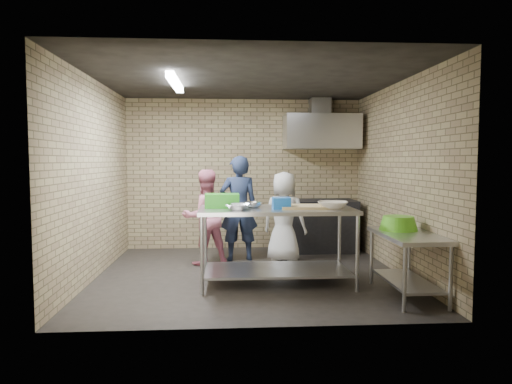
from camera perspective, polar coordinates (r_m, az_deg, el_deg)
floor at (r=6.45m, az=-0.79°, el=-10.38°), size 4.20×4.20×0.00m
ceiling at (r=6.34m, az=-0.81°, el=13.98°), size 4.20×4.20×0.00m
back_wall at (r=8.25m, az=-1.50°, el=2.25°), size 4.20×0.06×2.70m
front_wall at (r=4.25m, az=0.56°, el=0.62°), size 4.20×0.06×2.70m
left_wall at (r=6.49m, az=-19.66°, el=1.55°), size 0.06×4.00×2.70m
right_wall at (r=6.69m, az=17.48°, el=1.67°), size 0.06×4.00×2.70m
prep_table at (r=5.93m, az=2.58°, el=-6.77°), size 1.98×0.99×0.99m
side_counter at (r=5.69m, az=18.46°, el=-8.66°), size 0.60×1.20×0.75m
stove at (r=8.14m, az=8.17°, el=-4.17°), size 1.20×0.70×0.90m
range_hood at (r=8.12m, az=8.21°, el=7.48°), size 1.30×0.60×0.60m
hood_duct at (r=8.31m, az=8.03°, el=10.52°), size 0.35×0.30×0.30m
wall_shelf at (r=8.37m, az=9.96°, el=6.13°), size 0.80×0.20×0.04m
fluorescent_fixture at (r=6.36m, az=-10.10°, el=13.34°), size 0.10×1.25×0.08m
green_crate at (r=5.93m, az=-4.27°, el=-1.09°), size 0.44×0.33×0.18m
blue_tub at (r=5.75m, az=3.20°, el=-1.40°), size 0.22×0.22×0.14m
cutting_board at (r=5.88m, az=6.01°, el=-1.84°), size 0.60×0.46×0.03m
mixing_bowl_a at (r=5.62m, az=-2.26°, el=-1.87°), size 0.37×0.37×0.08m
mixing_bowl_b at (r=5.87m, az=-0.37°, el=-1.62°), size 0.28×0.28×0.07m
ceramic_bowl at (r=5.82m, az=9.62°, el=-1.64°), size 0.45×0.45×0.09m
green_basin at (r=5.83m, az=17.45°, el=-3.74°), size 0.46×0.46×0.17m
bottle_green at (r=8.41m, az=10.96°, el=6.75°), size 0.06×0.06×0.15m
man_navy at (r=7.26m, az=-2.19°, el=-2.05°), size 0.65×0.46×1.67m
woman_pink at (r=7.02m, az=-6.43°, el=-3.15°), size 0.86×0.77×1.46m
woman_white at (r=7.13m, az=3.56°, el=-3.17°), size 0.82×0.71×1.42m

